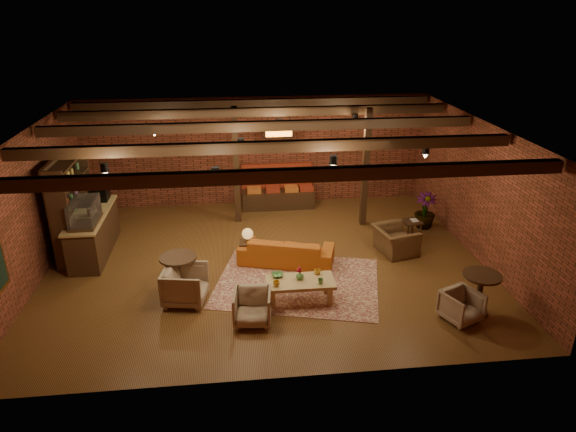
{
  "coord_description": "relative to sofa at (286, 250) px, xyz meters",
  "views": [
    {
      "loc": [
        -0.7,
        -10.68,
        5.69
      ],
      "look_at": [
        0.53,
        0.2,
        1.09
      ],
      "focal_mm": 32.0,
      "sensor_mm": 36.0,
      "label": 1
    }
  ],
  "objects": [
    {
      "name": "plant_tall",
      "position": [
        3.93,
        1.61,
        1.15
      ],
      "size": [
        2.05,
        2.05,
        2.94
      ],
      "primitive_type": "imported",
      "rotation": [
        0.0,
        0.0,
        -0.29
      ],
      "color": "#4C7F4C",
      "rests_on": "floor"
    },
    {
      "name": "coffee_table",
      "position": [
        0.08,
        -1.68,
        0.1
      ],
      "size": [
        1.39,
        0.69,
        0.73
      ],
      "rotation": [
        0.0,
        0.0,
        -0.0
      ],
      "color": "#A9874F",
      "rests_on": "floor"
    },
    {
      "name": "side_table_lamp",
      "position": [
        -0.89,
        0.23,
        0.31
      ],
      "size": [
        0.41,
        0.41,
        0.82
      ],
      "rotation": [
        0.0,
        0.0,
        -0.06
      ],
      "color": "#311F10",
      "rests_on": "floor"
    },
    {
      "name": "banquette",
      "position": [
        0.13,
        3.57,
        0.18
      ],
      "size": [
        2.1,
        0.7,
        1.0
      ],
      "primitive_type": null,
      "color": "#9E301A",
      "rests_on": "ground"
    },
    {
      "name": "shelving_hutch",
      "position": [
        -4.97,
        1.12,
        0.88
      ],
      "size": [
        0.52,
        2.0,
        2.4
      ],
      "primitive_type": null,
      "color": "#311F10",
      "rests_on": "ground"
    },
    {
      "name": "floor",
      "position": [
        -0.47,
        0.02,
        -0.32
      ],
      "size": [
        10.0,
        10.0,
        0.0
      ],
      "primitive_type": "plane",
      "color": "#412510",
      "rests_on": "ground"
    },
    {
      "name": "rug",
      "position": [
        0.14,
        -0.96,
        -0.31
      ],
      "size": [
        4.02,
        3.44,
        0.01
      ],
      "primitive_type": "cube",
      "rotation": [
        0.0,
        0.0,
        -0.26
      ],
      "color": "maroon",
      "rests_on": "floor"
    },
    {
      "name": "post_left",
      "position": [
        -1.07,
        2.62,
        1.28
      ],
      "size": [
        0.16,
        0.16,
        3.2
      ],
      "primitive_type": "cube",
      "color": "#311F10",
      "rests_on": "ground"
    },
    {
      "name": "service_counter",
      "position": [
        -4.57,
        1.02,
        0.48
      ],
      "size": [
        0.8,
        2.5,
        1.6
      ],
      "primitive_type": null,
      "color": "#311F10",
      "rests_on": "ground"
    },
    {
      "name": "ceiling_spotlights",
      "position": [
        -0.47,
        0.02,
        2.54
      ],
      "size": [
        6.4,
        4.4,
        0.28
      ],
      "primitive_type": null,
      "color": "black",
      "rests_on": "ceiling"
    },
    {
      "name": "ceiling_beams",
      "position": [
        -0.47,
        0.02,
        2.76
      ],
      "size": [
        9.8,
        6.4,
        0.22
      ],
      "primitive_type": null,
      "color": "#311F10",
      "rests_on": "ceiling"
    },
    {
      "name": "armchair_right",
      "position": [
        2.68,
        0.23,
        0.12
      ],
      "size": [
        0.86,
        1.12,
        0.88
      ],
      "primitive_type": "imported",
      "rotation": [
        0.0,
        0.0,
        1.79
      ],
      "color": "brown",
      "rests_on": "floor"
    },
    {
      "name": "round_table_left",
      "position": [
        -2.37,
        -1.0,
        0.23
      ],
      "size": [
        0.77,
        0.77,
        0.81
      ],
      "color": "#311F10",
      "rests_on": "floor"
    },
    {
      "name": "ceiling",
      "position": [
        -0.47,
        0.02,
        2.88
      ],
      "size": [
        10.0,
        8.0,
        0.02
      ],
      "primitive_type": "cube",
      "color": "black",
      "rests_on": "wall_back"
    },
    {
      "name": "wall_front",
      "position": [
        -0.47,
        -3.98,
        1.28
      ],
      "size": [
        10.0,
        0.02,
        3.2
      ],
      "primitive_type": "cube",
      "color": "brown",
      "rests_on": "ground"
    },
    {
      "name": "armchair_a",
      "position": [
        -2.22,
        -1.46,
        0.1
      ],
      "size": [
        0.9,
        0.94,
        0.85
      ],
      "primitive_type": "imported",
      "rotation": [
        0.0,
        0.0,
        1.4
      ],
      "color": "#B8A68E",
      "rests_on": "floor"
    },
    {
      "name": "sofa",
      "position": [
        0.0,
        0.0,
        0.0
      ],
      "size": [
        2.34,
        1.45,
        0.64
      ],
      "primitive_type": "imported",
      "rotation": [
        0.0,
        0.0,
        2.85
      ],
      "color": "#A65017",
      "rests_on": "floor"
    },
    {
      "name": "wall_back",
      "position": [
        -0.47,
        4.02,
        1.28
      ],
      "size": [
        10.0,
        0.02,
        3.2
      ],
      "primitive_type": "cube",
      "color": "brown",
      "rests_on": "ground"
    },
    {
      "name": "side_table_book",
      "position": [
        3.31,
        0.93,
        0.16
      ],
      "size": [
        0.56,
        0.56,
        0.54
      ],
      "rotation": [
        0.0,
        0.0,
        0.23
      ],
      "color": "#311F10",
      "rests_on": "floor"
    },
    {
      "name": "armchair_far",
      "position": [
        3.08,
        -2.71,
        0.02
      ],
      "size": [
        0.84,
        0.82,
        0.67
      ],
      "primitive_type": "imported",
      "rotation": [
        0.0,
        0.0,
        0.41
      ],
      "color": "#B8A68E",
      "rests_on": "floor"
    },
    {
      "name": "armchair_b",
      "position": [
        -0.9,
        -2.33,
        0.04
      ],
      "size": [
        0.77,
        0.73,
        0.72
      ],
      "primitive_type": "imported",
      "rotation": [
        0.0,
        0.0,
        -0.11
      ],
      "color": "#B8A68E",
      "rests_on": "floor"
    },
    {
      "name": "ceiling_pipe",
      "position": [
        -0.47,
        1.62,
        2.53
      ],
      "size": [
        9.6,
        0.12,
        0.12
      ],
      "primitive_type": "cylinder",
      "rotation": [
        0.0,
        1.57,
        0.0
      ],
      "color": "black",
      "rests_on": "ceiling"
    },
    {
      "name": "wall_right",
      "position": [
        4.53,
        0.02,
        1.28
      ],
      "size": [
        0.02,
        8.0,
        3.2
      ],
      "primitive_type": "cube",
      "color": "brown",
      "rests_on": "ground"
    },
    {
      "name": "plant_counter",
      "position": [
        -4.47,
        1.22,
        0.9
      ],
      "size": [
        0.35,
        0.39,
        0.3
      ],
      "primitive_type": "imported",
      "color": "#337F33",
      "rests_on": "service_counter"
    },
    {
      "name": "round_table_right",
      "position": [
        3.5,
        -2.52,
        0.26
      ],
      "size": [
        0.74,
        0.74,
        0.86
      ],
      "color": "#311F10",
      "rests_on": "floor"
    },
    {
      "name": "service_sign",
      "position": [
        0.13,
        3.12,
        2.03
      ],
      "size": [
        0.86,
        0.06,
        0.3
      ],
      "primitive_type": "cube",
      "color": "orange",
      "rests_on": "ceiling"
    },
    {
      "name": "wall_left",
      "position": [
        -5.47,
        0.02,
        1.28
      ],
      "size": [
        0.02,
        8.0,
        3.2
      ],
      "primitive_type": "cube",
      "color": "brown",
      "rests_on": "ground"
    },
    {
      "name": "post_right",
      "position": [
        2.33,
        2.02,
        1.28
      ],
      "size": [
        0.16,
        0.16,
        3.2
      ],
      "primitive_type": "cube",
      "color": "#311F10",
      "rests_on": "ground"
    }
  ]
}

